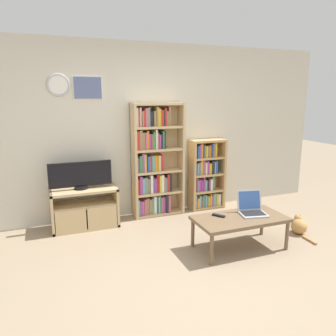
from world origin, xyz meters
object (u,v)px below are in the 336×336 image
object	(u,v)px
television	(80,175)
bookshelf_tall	(154,162)
remote_near_laptop	(219,216)
laptop	(251,208)
cat	(299,226)
coffee_table	(240,220)
tv_stand	(85,208)
bookshelf_short	(206,175)

from	to	relation	value
television	bookshelf_tall	bearing A→B (deg)	5.57
remote_near_laptop	television	bearing A→B (deg)	-76.54
laptop	cat	size ratio (longest dim) A/B	0.70
laptop	coffee_table	bearing A→B (deg)	-149.18
television	cat	world-z (taller)	television
tv_stand	coffee_table	size ratio (longest dim) A/B	0.82
bookshelf_tall	remote_near_laptop	world-z (taller)	bookshelf_tall
laptop	bookshelf_tall	bearing A→B (deg)	131.07
tv_stand	remote_near_laptop	xyz separation A→B (m)	(1.44, -1.24, 0.13)
cat	bookshelf_short	bearing A→B (deg)	142.17
bookshelf_tall	laptop	bearing A→B (deg)	-61.14
television	remote_near_laptop	xyz separation A→B (m)	(1.47, -1.26, -0.35)
bookshelf_tall	bookshelf_short	size ratio (longest dim) A/B	1.52
coffee_table	tv_stand	bearing A→B (deg)	140.70
tv_stand	television	size ratio (longest dim) A/B	1.07
tv_stand	bookshelf_tall	bearing A→B (deg)	6.65
remote_near_laptop	bookshelf_short	bearing A→B (deg)	-147.32
tv_stand	television	bearing A→B (deg)	149.81
tv_stand	laptop	world-z (taller)	laptop
laptop	cat	xyz separation A→B (m)	(0.80, 0.02, -0.36)
tv_stand	television	world-z (taller)	television
tv_stand	bookshelf_tall	size ratio (longest dim) A/B	0.53
coffee_table	remote_near_laptop	xyz separation A→B (m)	(-0.23, 0.12, 0.05)
tv_stand	remote_near_laptop	bearing A→B (deg)	-40.80
remote_near_laptop	coffee_table	bearing A→B (deg)	115.89
bookshelf_tall	remote_near_laptop	size ratio (longest dim) A/B	11.13
laptop	television	bearing A→B (deg)	157.60
coffee_table	laptop	world-z (taller)	laptop
bookshelf_tall	laptop	xyz separation A→B (m)	(0.78, -1.42, -0.37)
tv_stand	bookshelf_tall	xyz separation A→B (m)	(1.09, 0.13, 0.56)
tv_stand	cat	distance (m)	2.97
coffee_table	cat	xyz separation A→B (m)	(1.01, 0.09, -0.25)
coffee_table	laptop	size ratio (longest dim) A/B	3.00
tv_stand	bookshelf_short	size ratio (longest dim) A/B	0.80
bookshelf_short	coffee_table	distance (m)	1.54
bookshelf_short	remote_near_laptop	world-z (taller)	bookshelf_short
tv_stand	cat	size ratio (longest dim) A/B	1.73
coffee_table	cat	world-z (taller)	coffee_table
laptop	remote_near_laptop	xyz separation A→B (m)	(-0.43, 0.05, -0.06)
television	bookshelf_short	world-z (taller)	bookshelf_short
television	bookshelf_tall	distance (m)	1.13
remote_near_laptop	cat	size ratio (longest dim) A/B	0.29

